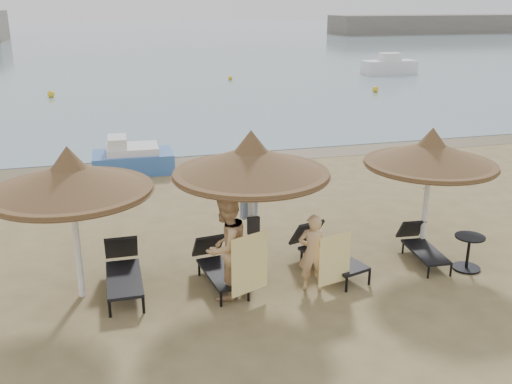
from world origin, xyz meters
TOP-DOWN VIEW (x-y plane):
  - ground at (0.00, 0.00)m, footprint 160.00×160.00m
  - sea at (0.00, 80.00)m, footprint 200.00×140.00m
  - wet_sand_strip at (0.00, 9.40)m, footprint 200.00×1.60m
  - palapa_left at (-3.96, 0.56)m, footprint 2.91×2.91m
  - palapa_center at (-0.69, 0.49)m, footprint 3.02×3.02m
  - palapa_right at (3.27, 0.70)m, footprint 2.79×2.79m
  - lounger_far_left at (-3.17, 0.66)m, footprint 0.66×1.94m
  - lounger_near_left at (-1.38, 0.45)m, footprint 0.80×1.84m
  - lounger_near_right at (0.87, 0.45)m, footprint 1.14×2.02m
  - lounger_far_right at (3.00, 0.30)m, footprint 0.68×1.65m
  - side_table at (3.67, -0.38)m, footprint 0.60×0.60m
  - person_left at (-1.34, -0.18)m, footprint 1.26×1.19m
  - person_right at (0.29, -0.33)m, footprint 0.93×0.74m
  - towel_left at (-0.99, -0.53)m, footprint 0.76×0.33m
  - towel_right at (0.64, -0.58)m, footprint 0.70×0.19m
  - bag_patterned at (-0.69, 0.67)m, footprint 0.36×0.21m
  - bag_dark at (-0.69, 0.33)m, footprint 0.24×0.09m
  - pedal_boat at (-2.48, 8.66)m, footprint 2.57×1.56m
  - buoy_left at (-5.95, 25.03)m, footprint 0.41×0.41m
  - buoy_mid at (5.61, 29.68)m, footprint 0.31×0.31m
  - buoy_right at (12.82, 21.93)m, footprint 0.38×0.38m

SIDE VIEW (x-z plane):
  - ground at x=0.00m, z-range 0.00..0.00m
  - wet_sand_strip at x=0.00m, z-range 0.00..0.01m
  - sea at x=0.00m, z-range 0.00..0.03m
  - buoy_mid at x=5.61m, z-range 0.00..0.31m
  - buoy_right at x=12.82m, z-range 0.00..0.38m
  - buoy_left at x=-5.95m, z-range 0.00..0.41m
  - lounger_far_right at x=3.00m, z-range -0.04..0.68m
  - side_table at x=3.67m, z-range -0.02..0.71m
  - lounger_near_left at x=-1.38m, z-range -0.04..0.76m
  - lounger_near_right at x=0.87m, z-range -0.04..0.82m
  - lounger_far_left at x=-3.17m, z-range -0.04..0.82m
  - pedal_boat at x=-2.48m, z-range -0.15..1.03m
  - towel_right at x=0.64m, z-range 0.19..1.19m
  - towel_left at x=-0.99m, z-range 0.22..1.35m
  - person_right at x=0.29m, z-range 0.00..1.77m
  - person_left at x=-1.34m, z-range 0.00..2.31m
  - bag_dark at x=-0.69m, z-range 0.98..1.33m
  - bag_patterned at x=-0.69m, z-range 1.19..1.62m
  - palapa_right at x=3.27m, z-range 0.82..3.59m
  - palapa_left at x=-3.96m, z-range 0.86..3.74m
  - palapa_center at x=-0.69m, z-range 0.89..3.88m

